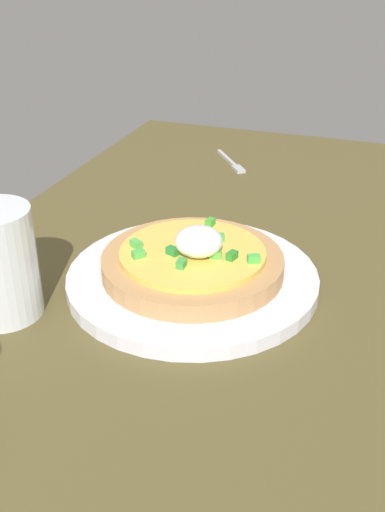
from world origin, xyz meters
The scene contains 4 objects.
dining_table centered at (0.00, 0.00, 1.71)cm, with size 126.12×64.93×3.41cm, color brown.
plate centered at (-4.98, -2.76, 4.20)cm, with size 27.23×27.23×1.58cm, color white.
pizza centered at (-4.94, -2.69, 6.47)cm, with size 19.57×19.57×5.69cm.
fork centered at (-43.31, -9.37, 3.66)cm, with size 9.32×7.34×0.50cm.
Camera 1 is at (48.55, 16.09, 37.81)cm, focal length 42.46 mm.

